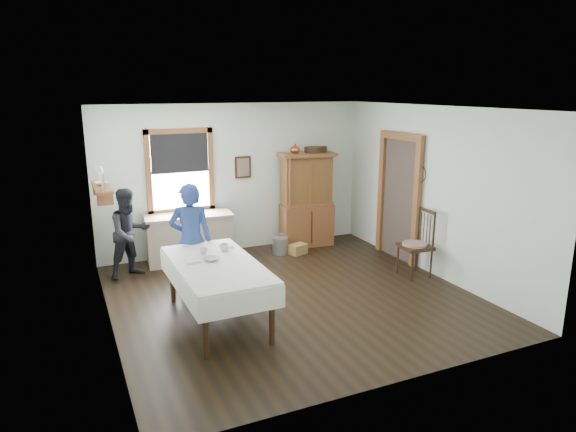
{
  "coord_description": "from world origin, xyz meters",
  "views": [
    {
      "loc": [
        -2.91,
        -6.35,
        2.97
      ],
      "look_at": [
        0.08,
        0.3,
        1.14
      ],
      "focal_mm": 32.0,
      "sensor_mm": 36.0,
      "label": 1
    }
  ],
  "objects_px": {
    "pail": "(280,246)",
    "woman_blue": "(191,244)",
    "dining_table": "(217,292)",
    "work_counter": "(190,238)",
    "china_hutch": "(307,200)",
    "wicker_basket": "(298,249)",
    "figure_dark": "(130,236)",
    "spindle_chair": "(415,243)"
  },
  "relations": [
    {
      "from": "spindle_chair",
      "to": "woman_blue",
      "type": "bearing_deg",
      "value": 172.64
    },
    {
      "from": "china_hutch",
      "to": "figure_dark",
      "type": "height_order",
      "value": "china_hutch"
    },
    {
      "from": "pail",
      "to": "woman_blue",
      "type": "xyz_separation_m",
      "value": [
        -1.92,
        -1.21,
        0.62
      ]
    },
    {
      "from": "figure_dark",
      "to": "wicker_basket",
      "type": "bearing_deg",
      "value": -23.76
    },
    {
      "from": "china_hutch",
      "to": "pail",
      "type": "bearing_deg",
      "value": -152.03
    },
    {
      "from": "dining_table",
      "to": "pail",
      "type": "xyz_separation_m",
      "value": [
        1.85,
        2.23,
        -0.25
      ]
    },
    {
      "from": "spindle_chair",
      "to": "pail",
      "type": "height_order",
      "value": "spindle_chair"
    },
    {
      "from": "spindle_chair",
      "to": "wicker_basket",
      "type": "bearing_deg",
      "value": 129.1
    },
    {
      "from": "dining_table",
      "to": "wicker_basket",
      "type": "height_order",
      "value": "dining_table"
    },
    {
      "from": "spindle_chair",
      "to": "wicker_basket",
      "type": "xyz_separation_m",
      "value": [
        -1.23,
        1.78,
        -0.46
      ]
    },
    {
      "from": "wicker_basket",
      "to": "figure_dark",
      "type": "distance_m",
      "value": 2.98
    },
    {
      "from": "china_hutch",
      "to": "woman_blue",
      "type": "distance_m",
      "value": 3.01
    },
    {
      "from": "pail",
      "to": "figure_dark",
      "type": "bearing_deg",
      "value": -178.64
    },
    {
      "from": "work_counter",
      "to": "china_hutch",
      "type": "xyz_separation_m",
      "value": [
        2.29,
        0.05,
        0.47
      ]
    },
    {
      "from": "wicker_basket",
      "to": "figure_dark",
      "type": "relative_size",
      "value": 0.23
    },
    {
      "from": "pail",
      "to": "woman_blue",
      "type": "height_order",
      "value": "woman_blue"
    },
    {
      "from": "woman_blue",
      "to": "china_hutch",
      "type": "bearing_deg",
      "value": -132.81
    },
    {
      "from": "work_counter",
      "to": "spindle_chair",
      "type": "height_order",
      "value": "spindle_chair"
    },
    {
      "from": "spindle_chair",
      "to": "pail",
      "type": "xyz_separation_m",
      "value": [
        -1.52,
        1.93,
        -0.39
      ]
    },
    {
      "from": "work_counter",
      "to": "pail",
      "type": "bearing_deg",
      "value": -3.84
    },
    {
      "from": "pail",
      "to": "work_counter",
      "type": "bearing_deg",
      "value": 171.44
    },
    {
      "from": "spindle_chair",
      "to": "figure_dark",
      "type": "xyz_separation_m",
      "value": [
        -4.16,
        1.86,
        0.12
      ]
    },
    {
      "from": "woman_blue",
      "to": "pail",
      "type": "bearing_deg",
      "value": -130.65
    },
    {
      "from": "china_hutch",
      "to": "figure_dark",
      "type": "distance_m",
      "value": 3.34
    },
    {
      "from": "pail",
      "to": "dining_table",
      "type": "bearing_deg",
      "value": -129.69
    },
    {
      "from": "woman_blue",
      "to": "work_counter",
      "type": "bearing_deg",
      "value": -85.09
    },
    {
      "from": "woman_blue",
      "to": "figure_dark",
      "type": "relative_size",
      "value": 1.16
    },
    {
      "from": "dining_table",
      "to": "wicker_basket",
      "type": "relative_size",
      "value": 6.45
    },
    {
      "from": "work_counter",
      "to": "pail",
      "type": "distance_m",
      "value": 1.65
    },
    {
      "from": "dining_table",
      "to": "spindle_chair",
      "type": "bearing_deg",
      "value": 5.08
    },
    {
      "from": "woman_blue",
      "to": "figure_dark",
      "type": "xyz_separation_m",
      "value": [
        -0.71,
        1.15,
        -0.1
      ]
    },
    {
      "from": "china_hutch",
      "to": "wicker_basket",
      "type": "distance_m",
      "value": 0.99
    },
    {
      "from": "figure_dark",
      "to": "dining_table",
      "type": "bearing_deg",
      "value": -92.16
    },
    {
      "from": "wicker_basket",
      "to": "figure_dark",
      "type": "bearing_deg",
      "value": 178.37
    },
    {
      "from": "work_counter",
      "to": "dining_table",
      "type": "distance_m",
      "value": 2.48
    },
    {
      "from": "dining_table",
      "to": "woman_blue",
      "type": "distance_m",
      "value": 1.08
    },
    {
      "from": "china_hutch",
      "to": "spindle_chair",
      "type": "xyz_separation_m",
      "value": [
        0.84,
        -2.22,
        -0.34
      ]
    },
    {
      "from": "spindle_chair",
      "to": "figure_dark",
      "type": "relative_size",
      "value": 0.82
    },
    {
      "from": "work_counter",
      "to": "china_hutch",
      "type": "height_order",
      "value": "china_hutch"
    },
    {
      "from": "china_hutch",
      "to": "dining_table",
      "type": "xyz_separation_m",
      "value": [
        -2.53,
        -2.52,
        -0.49
      ]
    },
    {
      "from": "work_counter",
      "to": "figure_dark",
      "type": "height_order",
      "value": "figure_dark"
    },
    {
      "from": "figure_dark",
      "to": "spindle_chair",
      "type": "bearing_deg",
      "value": -46.29
    }
  ]
}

